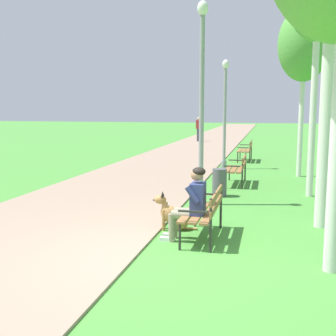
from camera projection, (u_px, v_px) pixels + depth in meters
The scene contains 12 objects.
ground_plane at pixel (157, 261), 6.12m from camera, with size 120.00×120.00×0.00m, color #478E38.
paved_path at pixel (213, 139), 29.76m from camera, with size 4.13×60.00×0.04m, color gray.
park_bench_near at pixel (206, 209), 7.09m from camera, with size 0.55×1.50×0.85m.
park_bench_mid at pixel (238, 167), 12.16m from camera, with size 0.55×1.50×0.85m.
park_bench_far at pixel (246, 149), 17.60m from camera, with size 0.55×1.50×0.85m.
person_seated_on_near_bench at pixel (191, 201), 6.93m from camera, with size 0.74×0.49×1.25m.
dog_shepherd at pixel (173, 216), 7.64m from camera, with size 0.83×0.35×0.71m.
lamp_post_near at pixel (202, 102), 9.36m from camera, with size 0.24×0.24×4.51m.
lamp_post_mid at pixel (225, 113), 15.16m from camera, with size 0.24×0.24×3.92m.
birch_tree_fourth at pixel (304, 45), 13.12m from camera, with size 1.62×1.74×5.38m.
litter_bin at pixel (219, 183), 10.56m from camera, with size 0.36×0.36×0.70m, color #515156.
pedestrian_distant at pixel (198, 129), 27.77m from camera, with size 0.32×0.22×1.65m.
Camera 1 is at (1.54, -5.66, 2.20)m, focal length 44.92 mm.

